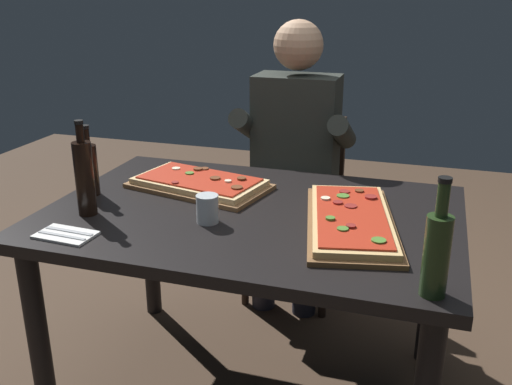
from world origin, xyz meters
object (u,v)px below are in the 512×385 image
pizza_rectangular_left (351,220)px  diner_chair (298,196)px  wine_bottle_dark (89,168)px  vinegar_bottle_green (437,251)px  oil_bottle_amber (84,177)px  pizza_rectangular_front (199,183)px  dining_table (252,236)px  seated_diner (294,153)px  tumbler_near_camera (207,210)px

pizza_rectangular_left → diner_chair: diner_chair is taller
wine_bottle_dark → vinegar_bottle_green: 1.28m
pizza_rectangular_left → diner_chair: 1.00m
vinegar_bottle_green → diner_chair: (-0.64, 1.26, -0.37)m
wine_bottle_dark → oil_bottle_amber: (0.10, -0.17, 0.03)m
pizza_rectangular_front → wine_bottle_dark: size_ratio=2.15×
dining_table → wine_bottle_dark: 0.65m
diner_chair → seated_diner: size_ratio=0.65×
dining_table → vinegar_bottle_green: size_ratio=4.52×
wine_bottle_dark → tumbler_near_camera: wine_bottle_dark is taller
tumbler_near_camera → pizza_rectangular_front: bearing=117.3°
pizza_rectangular_left → wine_bottle_dark: wine_bottle_dark is taller
dining_table → oil_bottle_amber: (-0.52, -0.19, 0.23)m
vinegar_bottle_green → oil_bottle_amber: bearing=169.5°
dining_table → wine_bottle_dark: (-0.61, -0.02, 0.20)m
dining_table → diner_chair: diner_chair is taller
oil_bottle_amber → dining_table: bearing=20.3°
diner_chair → seated_diner: (0.00, -0.12, 0.26)m
vinegar_bottle_green → tumbler_near_camera: vinegar_bottle_green is taller
seated_diner → wine_bottle_dark: bearing=-127.5°
vinegar_bottle_green → tumbler_near_camera: bearing=159.6°
wine_bottle_dark → seated_diner: 0.96m
tumbler_near_camera → seated_diner: seated_diner is taller
pizza_rectangular_front → diner_chair: (0.23, 0.69, -0.27)m
pizza_rectangular_left → tumbler_near_camera: size_ratio=6.98×
dining_table → oil_bottle_amber: size_ratio=4.34×
wine_bottle_dark → vinegar_bottle_green: (1.22, -0.38, 0.02)m
wine_bottle_dark → tumbler_near_camera: (0.51, -0.12, -0.06)m
oil_bottle_amber → vinegar_bottle_green: bearing=-10.5°
tumbler_near_camera → diner_chair: 1.04m
dining_table → pizza_rectangular_front: pizza_rectangular_front is taller
pizza_rectangular_front → vinegar_bottle_green: (0.87, -0.56, 0.10)m
dining_table → pizza_rectangular_left: bearing=-4.0°
pizza_rectangular_left → vinegar_bottle_green: vinegar_bottle_green is taller
diner_chair → pizza_rectangular_left: bearing=-66.7°
wine_bottle_dark → oil_bottle_amber: bearing=-60.6°
tumbler_near_camera → seated_diner: 0.88m
wine_bottle_dark → seated_diner: size_ratio=0.20×
pizza_rectangular_left → seated_diner: (-0.38, 0.76, -0.02)m
dining_table → seated_diner: seated_diner is taller
pizza_rectangular_left → oil_bottle_amber: (-0.86, -0.17, 0.11)m
diner_chair → seated_diner: 0.28m
oil_bottle_amber → vinegar_bottle_green: 1.14m
vinegar_bottle_green → wine_bottle_dark: bearing=162.7°
dining_table → seated_diner: size_ratio=1.05×
wine_bottle_dark → diner_chair: 1.11m
pizza_rectangular_left → diner_chair: (-0.38, 0.88, -0.27)m
vinegar_bottle_green → diner_chair: vinegar_bottle_green is taller
pizza_rectangular_left → seated_diner: 0.85m
pizza_rectangular_front → pizza_rectangular_left: bearing=-17.3°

